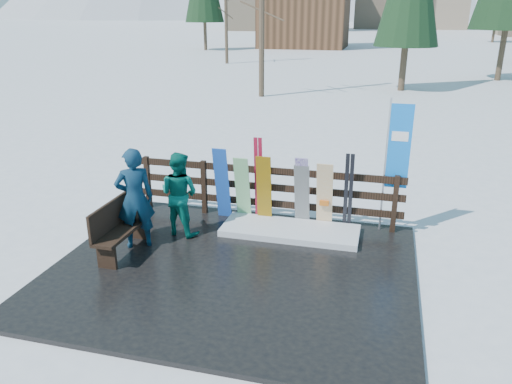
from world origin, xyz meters
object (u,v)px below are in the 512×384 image
(snowboard_2, at_px, (264,190))
(bench, at_px, (119,226))
(snowboard_4, at_px, (302,196))
(snowboard_5, at_px, (324,196))
(snowboard_1, at_px, (243,189))
(person_front, at_px, (135,198))
(snowboard_0, at_px, (222,184))
(person_back, at_px, (179,194))
(rental_flag, at_px, (396,151))
(snowboard_3, at_px, (302,192))

(snowboard_2, bearing_deg, bench, -138.29)
(snowboard_4, xyz_separation_m, snowboard_5, (0.44, -0.00, 0.03))
(snowboard_1, bearing_deg, person_front, -133.87)
(snowboard_1, height_order, person_front, person_front)
(snowboard_1, bearing_deg, snowboard_0, 180.00)
(snowboard_0, xyz_separation_m, snowboard_5, (2.09, -0.00, -0.08))
(bench, distance_m, person_back, 1.30)
(snowboard_2, distance_m, rental_flag, 2.63)
(person_back, bearing_deg, snowboard_4, -145.76)
(bench, height_order, snowboard_3, snowboard_3)
(snowboard_0, bearing_deg, snowboard_2, -0.00)
(snowboard_1, distance_m, person_front, 2.24)
(bench, xyz_separation_m, snowboard_0, (1.28, 1.93, 0.26))
(snowboard_4, distance_m, person_back, 2.39)
(rental_flag, bearing_deg, snowboard_1, -174.70)
(snowboard_3, relative_size, snowboard_4, 1.13)
(snowboard_1, distance_m, snowboard_5, 1.66)
(person_back, bearing_deg, snowboard_5, -149.12)
(person_back, bearing_deg, snowboard_0, -110.07)
(snowboard_0, xyz_separation_m, rental_flag, (3.35, 0.27, 0.83))
(snowboard_0, xyz_separation_m, snowboard_2, (0.88, -0.00, -0.06))
(bench, bearing_deg, snowboard_0, 56.39)
(snowboard_0, distance_m, snowboard_3, 1.65)
(snowboard_3, xyz_separation_m, person_back, (-2.21, -0.88, 0.07))
(person_back, bearing_deg, person_front, 65.46)
(bench, height_order, snowboard_0, snowboard_0)
(rental_flag, distance_m, person_front, 4.88)
(snowboard_2, xyz_separation_m, snowboard_3, (0.77, -0.00, 0.03))
(snowboard_2, distance_m, snowboard_4, 0.77)
(snowboard_1, bearing_deg, bench, -131.67)
(snowboard_4, bearing_deg, snowboard_1, 180.00)
(snowboard_2, bearing_deg, person_back, -148.58)
(snowboard_4, distance_m, person_front, 3.20)
(person_front, bearing_deg, bench, 27.64)
(snowboard_2, distance_m, person_front, 2.56)
(snowboard_2, bearing_deg, snowboard_5, -0.00)
(bench, distance_m, snowboard_2, 2.90)
(snowboard_2, xyz_separation_m, rental_flag, (2.46, 0.27, 0.89))
(snowboard_1, xyz_separation_m, person_front, (-1.54, -1.60, 0.24))
(snowboard_2, bearing_deg, rental_flag, 6.25)
(rental_flag, bearing_deg, person_back, -163.57)
(snowboard_0, distance_m, person_front, 1.95)
(snowboard_2, xyz_separation_m, person_back, (-1.44, -0.88, 0.10))
(snowboard_4, bearing_deg, rental_flag, 9.04)
(snowboard_0, height_order, snowboard_2, snowboard_0)
(snowboard_3, bearing_deg, snowboard_4, 180.00)
(snowboard_2, height_order, rental_flag, rental_flag)
(snowboard_4, xyz_separation_m, rental_flag, (1.70, 0.27, 0.94))
(snowboard_1, xyz_separation_m, person_back, (-1.00, -0.88, 0.12))
(snowboard_1, distance_m, snowboard_2, 0.45)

